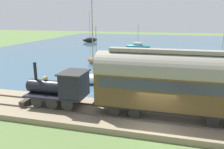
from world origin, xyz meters
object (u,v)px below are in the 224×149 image
sailboat_brown (96,61)px  sailboat_blue (221,57)px  steam_locomotive (62,87)px  sailboat_black (90,40)px  sailboat_white (93,79)px  sailboat_teal (138,46)px  passenger_coach (174,81)px  rowboat_mid_harbor (210,93)px

sailboat_brown → sailboat_blue: 20.92m
steam_locomotive → sailboat_black: (47.63, 15.42, -1.33)m
steam_locomotive → sailboat_blue: size_ratio=0.56×
sailboat_white → sailboat_teal: size_ratio=1.44×
steam_locomotive → sailboat_black: bearing=17.9°
passenger_coach → sailboat_white: size_ratio=1.17×
passenger_coach → sailboat_brown: bearing=32.7°
steam_locomotive → sailboat_brown: bearing=10.5°
sailboat_white → sailboat_brown: bearing=7.2°
sailboat_white → sailboat_blue: size_ratio=1.00×
sailboat_brown → sailboat_teal: bearing=22.8°
passenger_coach → sailboat_black: bearing=26.2°
sailboat_white → rowboat_mid_harbor: (-0.76, -11.80, -0.35)m
sailboat_white → sailboat_black: 42.82m
steam_locomotive → rowboat_mid_harbor: 13.55m
sailboat_teal → sailboat_black: 18.63m
steam_locomotive → sailboat_white: size_ratio=0.56×
steam_locomotive → sailboat_teal: (37.70, -0.34, -1.52)m
sailboat_blue → sailboat_white: bearing=145.1°
sailboat_brown → rowboat_mid_harbor: (-10.74, -14.82, -0.33)m
sailboat_blue → passenger_coach: bearing=170.0°
steam_locomotive → sailboat_blue: bearing=-32.5°
sailboat_white → sailboat_brown: (9.98, 3.02, -0.02)m
sailboat_teal → sailboat_white: bearing=-173.5°
sailboat_brown → rowboat_mid_harbor: sailboat_brown is taller
sailboat_blue → rowboat_mid_harbor: sailboat_blue is taller
sailboat_black → sailboat_blue: sailboat_blue is taller
sailboat_black → sailboat_teal: bearing=-153.5°
passenger_coach → sailboat_teal: bearing=11.5°
steam_locomotive → sailboat_brown: (17.57, 3.26, -1.48)m
sailboat_teal → sailboat_brown: 20.45m
passenger_coach → sailboat_brown: sailboat_brown is taller
steam_locomotive → rowboat_mid_harbor: (6.83, -11.56, -1.81)m
sailboat_teal → sailboat_brown: bearing=177.4°
sailboat_black → sailboat_brown: 32.43m
steam_locomotive → passenger_coach: size_ratio=0.48×
passenger_coach → sailboat_blue: size_ratio=1.16×
sailboat_black → steam_locomotive: bearing=166.7°
sailboat_brown → passenger_coach: bearing=-114.3°
steam_locomotive → passenger_coach: bearing=-90.0°
sailboat_black → sailboat_brown: bearing=170.7°
sailboat_white → sailboat_teal: sailboat_white is taller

